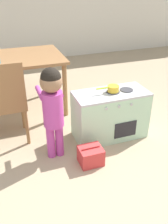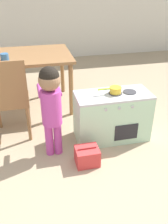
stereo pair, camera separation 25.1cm
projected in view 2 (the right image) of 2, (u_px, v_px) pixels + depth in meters
The scene contains 8 objects.
ground_plane at pixel (109, 215), 1.91m from camera, with size 16.00×16.00×0.00m, color tan.
play_kitchen at pixel (112, 116), 2.70m from camera, with size 0.79×0.38×0.54m.
toy_pot at pixel (115, 90), 2.55m from camera, with size 0.25×0.12×0.07m.
child_figure at pixel (51, 100), 2.28m from camera, with size 0.22×0.37×0.93m.
toy_basket at pixel (87, 156), 2.39m from camera, with size 0.22×0.19×0.19m.
dining_table at pixel (28, 61), 3.20m from camera, with size 1.11×0.86×0.72m.
dining_chair_near at pixel (9, 98), 2.59m from camera, with size 0.40×0.40×0.92m.
cup_on_table at pixel (5, 57), 2.91m from camera, with size 0.10×0.10×0.08m.
Camera 2 is at (-0.48, -1.21, 1.62)m, focal length 40.00 mm.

